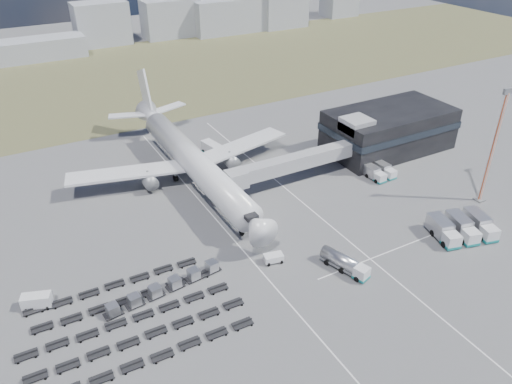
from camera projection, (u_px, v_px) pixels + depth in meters
ground at (266, 262)px, 84.80m from camera, size 420.00×420.00×0.00m
grass_strip at (103, 81)px, 167.47m from camera, size 420.00×90.00×0.01m
lane_markings at (304, 236)px, 91.13m from camera, size 47.12×110.00×0.01m
terminal at (388, 129)px, 120.05m from camera, size 30.40×16.40×11.00m
jet_bridge at (283, 166)px, 104.20m from camera, size 30.30×3.80×7.05m
airliner at (191, 159)px, 106.43m from camera, size 51.59×64.53×17.62m
skyline at (99, 28)px, 200.56m from camera, size 306.91×22.74×22.73m
fuel_tanker at (345, 263)px, 82.25m from camera, size 4.69×9.07×2.85m
pushback_tug at (273, 258)px, 84.44m from camera, size 3.58×2.48×1.47m
utility_van at (37, 301)px, 74.92m from camera, size 4.68×3.26×2.29m
catering_truck at (212, 149)px, 119.02m from camera, size 3.66×6.62×2.87m
service_trucks_near at (462, 227)px, 90.58m from camera, size 12.01×10.19×3.16m
service_trucks_far at (379, 171)px, 109.87m from camera, size 5.39×6.37×2.49m
uld_row at (165, 287)px, 77.73m from camera, size 19.96×4.13×1.81m
baggage_dollies at (130, 320)px, 72.60m from camera, size 32.56×19.02×0.73m
floodlight_mast at (493, 148)px, 95.93m from camera, size 2.24×1.83×23.74m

